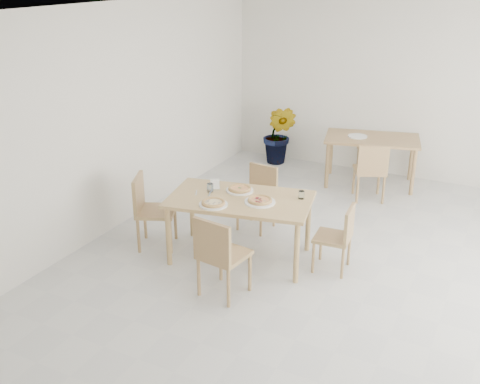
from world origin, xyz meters
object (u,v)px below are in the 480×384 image
at_px(chair_south, 219,252).
at_px(pizza_pepperoni, 260,200).
at_px(plate_margherita, 240,190).
at_px(tumbler_b, 301,195).
at_px(plate_mushroom, 213,204).
at_px(pizza_mushroom, 213,203).
at_px(napkin_holder, 215,185).
at_px(chair_north, 259,192).
at_px(second_table, 372,143).
at_px(main_table, 240,204).
at_px(chair_back_s, 371,168).
at_px(chair_west, 149,206).
at_px(tumbler_a, 210,188).
at_px(plate_empty, 358,136).
at_px(chair_east, 339,234).
at_px(plate_pepperoni, 260,202).
at_px(pizza_margherita, 240,188).
at_px(chair_back_n, 371,140).
at_px(potted_plant, 279,135).

distance_m(chair_south, pizza_pepperoni, 0.87).
bearing_deg(plate_margherita, tumbler_b, 9.29).
bearing_deg(plate_mushroom, tumbler_b, 38.15).
distance_m(pizza_mushroom, napkin_holder, 0.46).
relative_size(chair_north, second_table, 0.53).
height_order(main_table, chair_back_s, chair_back_s).
distance_m(chair_west, chair_back_s, 3.26).
bearing_deg(chair_south, tumbler_a, -47.47).
bearing_deg(chair_north, tumbler_a, -100.10).
bearing_deg(chair_north, plate_margherita, -79.47).
relative_size(plate_mushroom, tumbler_b, 3.54).
bearing_deg(plate_empty, tumbler_a, -106.74).
bearing_deg(chair_back_s, main_table, 44.62).
xyz_separation_m(chair_east, pizza_mushroom, (-1.27, -0.54, 0.33)).
bearing_deg(tumbler_a, plate_pepperoni, -2.72).
relative_size(plate_margherita, plate_pepperoni, 0.93).
height_order(plate_mushroom, pizza_margherita, pizza_margherita).
relative_size(chair_south, chair_north, 1.10).
height_order(chair_west, chair_back_n, chair_west).
bearing_deg(tumbler_a, tumbler_b, 15.99).
bearing_deg(tumbler_b, main_table, -153.97).
bearing_deg(chair_south, chair_west, -17.46).
bearing_deg(tumbler_b, chair_back_n, 91.86).
distance_m(main_table, tumbler_a, 0.41).
distance_m(tumbler_a, tumbler_b, 1.06).
relative_size(chair_south, chair_back_s, 1.03).
bearing_deg(chair_south, chair_back_s, -94.29).
xyz_separation_m(pizza_pepperoni, chair_back_s, (0.63, 2.37, -0.28)).
bearing_deg(tumbler_a, plate_empty, 73.26).
height_order(chair_south, pizza_pepperoni, chair_south).
xyz_separation_m(main_table, napkin_holder, (-0.38, 0.09, 0.14)).
bearing_deg(pizza_margherita, tumbler_b, 9.29).
relative_size(tumbler_a, potted_plant, 0.10).
distance_m(chair_north, chair_back_s, 1.82).
height_order(chair_west, pizza_pepperoni, chair_west).
relative_size(chair_back_s, plate_empty, 2.99).
distance_m(plate_mushroom, pizza_pepperoni, 0.52).
bearing_deg(chair_west, pizza_margherita, -91.83).
xyz_separation_m(tumbler_a, second_table, (1.10, 3.03, -0.14)).
relative_size(chair_west, chair_back_s, 1.03).
bearing_deg(napkin_holder, plate_margherita, -12.53).
relative_size(plate_margherita, plate_empty, 1.10).
bearing_deg(pizza_pepperoni, chair_back_n, 86.29).
distance_m(chair_east, plate_mushroom, 1.42).
relative_size(main_table, chair_south, 1.96).
bearing_deg(chair_west, potted_plant, -27.09).
bearing_deg(second_table, pizza_pepperoni, -111.97).
bearing_deg(main_table, plate_pepperoni, -15.73).
relative_size(tumbler_a, second_table, 0.06).
bearing_deg(plate_mushroom, plate_pepperoni, 34.99).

